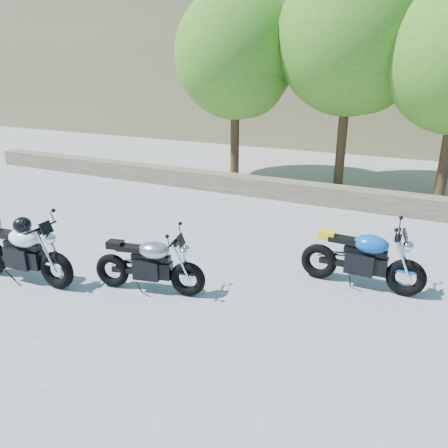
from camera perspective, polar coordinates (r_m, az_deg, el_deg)
The scene contains 7 objects.
ground at distance 7.36m, azimuth -4.91°, elevation -7.63°, with size 90.00×90.00×0.00m, color gray.
stone_wall at distance 12.00m, azimuth 8.78°, elevation 4.34°, with size 22.00×0.55×0.50m, color brown.
tree_decid_left at distance 13.99m, azimuth 1.81°, elevation 20.70°, with size 3.67×3.67×5.62m.
tree_decid_mid at distance 13.36m, azimuth 16.60°, elevation 21.76°, with size 4.08×4.08×6.24m.
silver_bike at distance 6.98m, azimuth -9.70°, elevation -5.30°, with size 1.83×0.66×0.93m.
white_bike at distance 7.92m, azimuth -25.03°, elevation -3.05°, with size 2.05×0.65×1.14m.
blue_bike at distance 7.35m, azimuth 17.65°, elevation -4.38°, with size 1.98×0.63×1.00m.
Camera 1 is at (3.47, -5.56, 3.35)m, focal length 35.00 mm.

